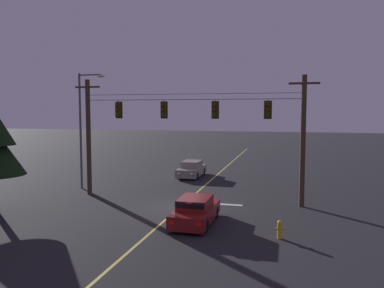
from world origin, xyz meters
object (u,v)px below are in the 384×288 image
traffic_light_right_inner (268,110)px  street_lamp_corner (84,121)px  car_waiting_near_lane (195,211)px  traffic_light_left_inner (163,110)px  traffic_light_centre (215,110)px  fire_hydrant (280,229)px  car_oncoming_lead (191,169)px  traffic_light_leftmost (118,110)px

traffic_light_right_inner → street_lamp_corner: bearing=172.7°
car_waiting_near_lane → traffic_light_left_inner: bearing=124.0°
traffic_light_centre → traffic_light_right_inner: size_ratio=1.00×
street_lamp_corner → fire_hydrant: (14.35, -8.06, -4.64)m
car_waiting_near_lane → fire_hydrant: bearing=-17.7°
traffic_light_centre → fire_hydrant: bearing=-56.3°
car_oncoming_lead → traffic_light_left_inner: bearing=-87.6°
traffic_light_leftmost → car_waiting_near_lane: (6.55, -4.99, -5.20)m
traffic_light_leftmost → street_lamp_corner: bearing=154.2°
traffic_light_left_inner → car_waiting_near_lane: bearing=-56.0°
car_waiting_near_lane → fire_hydrant: car_waiting_near_lane is taller
traffic_light_right_inner → car_waiting_near_lane: 7.93m
street_lamp_corner → fire_hydrant: 17.10m
car_oncoming_lead → fire_hydrant: size_ratio=5.26×
traffic_light_left_inner → fire_hydrant: traffic_light_left_inner is taller
traffic_light_left_inner → fire_hydrant: size_ratio=1.45×
traffic_light_centre → car_oncoming_lead: size_ratio=0.28×
street_lamp_corner → traffic_light_left_inner: bearing=-14.3°
traffic_light_leftmost → car_waiting_near_lane: traffic_light_leftmost is taller
street_lamp_corner → traffic_light_right_inner: bearing=-7.3°
traffic_light_left_inner → traffic_light_centre: bearing=0.0°
traffic_light_right_inner → street_lamp_corner: size_ratio=0.14×
car_oncoming_lead → street_lamp_corner: size_ratio=0.52×
traffic_light_leftmost → traffic_light_left_inner: bearing=0.0°
traffic_light_centre → traffic_light_right_inner: same height
traffic_light_leftmost → car_oncoming_lead: 10.67m
car_waiting_near_lane → street_lamp_corner: 12.90m
car_oncoming_lead → street_lamp_corner: (-6.35, -7.17, 4.43)m
traffic_light_left_inner → traffic_light_leftmost: bearing=180.0°
traffic_light_left_inner → car_waiting_near_lane: traffic_light_left_inner is taller
traffic_light_left_inner → car_oncoming_lead: 10.30m
traffic_light_centre → fire_hydrant: (4.23, -6.35, -5.41)m
traffic_light_centre → car_waiting_near_lane: (-0.02, -4.99, -5.20)m
traffic_light_leftmost → traffic_light_centre: bearing=0.0°
traffic_light_leftmost → traffic_light_centre: size_ratio=1.00×
traffic_light_centre → traffic_light_leftmost: bearing=180.0°
traffic_light_left_inner → car_waiting_near_lane: 7.96m
traffic_light_leftmost → traffic_light_left_inner: (3.19, 0.00, 0.00)m
traffic_light_leftmost → traffic_light_right_inner: 9.84m
traffic_light_right_inner → street_lamp_corner: 13.52m
traffic_light_right_inner → car_oncoming_lead: size_ratio=0.28×
traffic_light_left_inner → car_waiting_near_lane: (3.37, -4.99, -5.20)m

